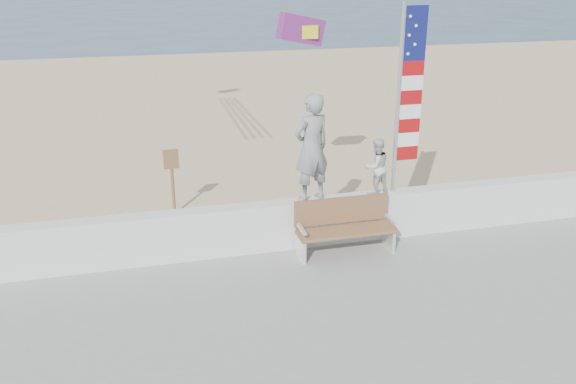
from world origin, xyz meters
name	(u,v)px	position (x,y,z in m)	size (l,w,h in m)	color
ground	(304,311)	(0.00, 0.00, 0.00)	(220.00, 220.00, 0.00)	#314962
sand	(220,150)	(0.00, 9.00, 0.04)	(90.00, 40.00, 0.08)	#CCB688
seawall	(275,226)	(0.00, 2.00, 0.63)	(30.00, 0.35, 0.90)	silver
adult	(311,148)	(0.69, 2.00, 2.08)	(0.73, 0.48, 1.99)	gray
child	(376,167)	(1.96, 2.00, 1.62)	(0.52, 0.41, 1.08)	silver
bench	(344,226)	(1.20, 1.55, 0.69)	(1.80, 0.57, 1.00)	olive
flag	(405,92)	(2.45, 2.00, 2.99)	(0.50, 0.08, 3.50)	silver
parafoil_kite	(302,30)	(1.19, 4.46, 3.88)	(1.09, 0.48, 0.72)	red
sign	(172,176)	(-1.68, 4.37, 0.94)	(0.32, 0.07, 1.46)	brown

